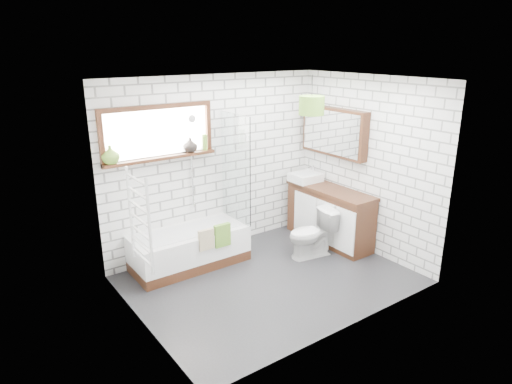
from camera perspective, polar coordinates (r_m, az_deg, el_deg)
floor at (r=5.97m, az=1.78°, el=-10.89°), size 3.40×2.60×0.01m
ceiling at (r=5.24m, az=2.05°, el=13.91°), size 3.40×2.60×0.01m
wall_back at (r=6.52m, az=-5.10°, el=3.46°), size 3.40×0.01×2.50m
wall_front at (r=4.57m, az=11.92°, el=-3.28°), size 3.40×0.01×2.50m
wall_left at (r=4.69m, az=-14.90°, el=-2.94°), size 0.01×2.60×2.50m
wall_right at (r=6.61m, az=13.73°, el=3.22°), size 0.01×2.60×2.50m
window at (r=5.98m, az=-12.09°, el=7.22°), size 1.52×0.16×0.68m
towel_radiator at (r=4.72m, az=-14.34°, el=-3.40°), size 0.06×0.52×1.00m
mirror_cabinet at (r=6.86m, az=9.72°, el=7.43°), size 0.16×1.20×0.70m
shower_riser at (r=6.27m, az=-8.06°, el=3.71°), size 0.02×0.02×1.30m
bathtub at (r=6.28m, az=-8.29°, el=-6.96°), size 1.55×0.68×0.50m
shower_screen at (r=6.29m, az=-2.61°, el=2.98°), size 0.02×0.72×1.50m
towel_green at (r=6.05m, az=-4.24°, el=-5.41°), size 0.23×0.06×0.31m
towel_beige at (r=5.93m, az=-6.25°, el=-5.94°), size 0.21×0.05×0.28m
vanity at (r=6.98m, az=9.16°, el=-2.85°), size 0.48×1.47×0.84m
basin at (r=7.13m, az=6.20°, el=1.84°), size 0.43×0.38×0.13m
tap at (r=7.22m, az=7.17°, el=2.60°), size 0.04×0.04×0.17m
toilet at (r=6.48m, az=6.97°, el=-5.21°), size 0.49×0.72×0.68m
vase_olive at (r=5.77m, az=-17.73°, el=4.28°), size 0.22×0.22×0.23m
vase_dark at (r=6.18m, az=-8.21°, el=5.67°), size 0.20×0.20×0.20m
bottle at (r=6.28m, az=-6.41°, el=6.02°), size 0.08×0.08×0.21m
pendant at (r=6.23m, az=6.96°, el=10.69°), size 0.34×0.34×0.25m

